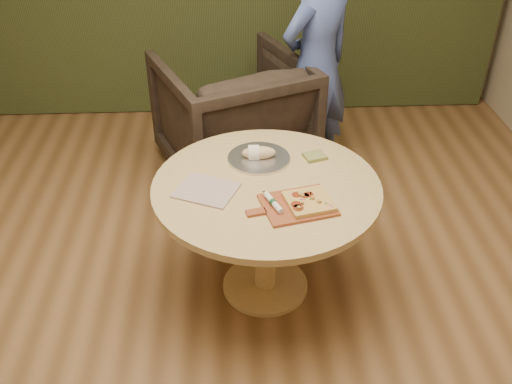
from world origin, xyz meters
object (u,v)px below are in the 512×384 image
object	(u,v)px
armchair	(233,111)
serving_tray	(259,158)
flatbread_pizza	(308,201)
person_standing	(317,65)
bread_roll	(257,153)
pizza_paddle	(296,205)
cutlery_roll	(273,202)
pedestal_table	(266,205)

from	to	relation	value
armchair	serving_tray	bearing A→B (deg)	74.06
flatbread_pizza	person_standing	bearing A→B (deg)	80.85
serving_tray	person_standing	world-z (taller)	person_standing
serving_tray	bread_roll	distance (m)	0.04
pizza_paddle	cutlery_roll	xyz separation A→B (m)	(-0.11, -0.00, 0.02)
bread_roll	armchair	bearing A→B (deg)	96.50
pedestal_table	flatbread_pizza	size ratio (longest dim) A/B	4.63
pedestal_table	flatbread_pizza	bearing A→B (deg)	-46.42
serving_tray	armchair	world-z (taller)	armchair
person_standing	pizza_paddle	bearing A→B (deg)	43.28
serving_tray	person_standing	size ratio (longest dim) A/B	0.21
pizza_paddle	person_standing	distance (m)	1.60
pedestal_table	bread_roll	distance (m)	0.32
pizza_paddle	cutlery_roll	size ratio (longest dim) A/B	2.46
pizza_paddle	flatbread_pizza	xyz separation A→B (m)	(0.06, 0.00, 0.02)
pizza_paddle	bread_roll	world-z (taller)	bread_roll
pizza_paddle	person_standing	size ratio (longest dim) A/B	0.27
pedestal_table	serving_tray	size ratio (longest dim) A/B	3.46
armchair	bread_roll	bearing A→B (deg)	73.60
bread_roll	armchair	distance (m)	1.14
cutlery_roll	armchair	size ratio (longest dim) A/B	0.19
cutlery_roll	pizza_paddle	bearing A→B (deg)	-22.21
serving_tray	person_standing	bearing A→B (deg)	66.50
serving_tray	armchair	xyz separation A→B (m)	(-0.13, 1.10, -0.24)
cutlery_roll	armchair	bearing A→B (deg)	74.23
pizza_paddle	flatbread_pizza	distance (m)	0.07
flatbread_pizza	cutlery_roll	world-z (taller)	flatbread_pizza
pedestal_table	bread_roll	size ratio (longest dim) A/B	6.37
cutlery_roll	bread_roll	distance (m)	0.47
pedestal_table	serving_tray	distance (m)	0.30
pizza_paddle	flatbread_pizza	size ratio (longest dim) A/B	1.77
cutlery_roll	bread_roll	size ratio (longest dim) A/B	0.99
pedestal_table	person_standing	world-z (taller)	person_standing
armchair	flatbread_pizza	bearing A→B (deg)	80.00
flatbread_pizza	serving_tray	size ratio (longest dim) A/B	0.75
armchair	pedestal_table	bearing A→B (deg)	73.86
pizza_paddle	serving_tray	size ratio (longest dim) A/B	1.32
serving_tray	pedestal_table	bearing A→B (deg)	-84.08
pizza_paddle	bread_roll	distance (m)	0.50
flatbread_pizza	serving_tray	xyz separation A→B (m)	(-0.22, 0.47, -0.02)
pedestal_table	flatbread_pizza	distance (m)	0.33
flatbread_pizza	person_standing	size ratio (longest dim) A/B	0.15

